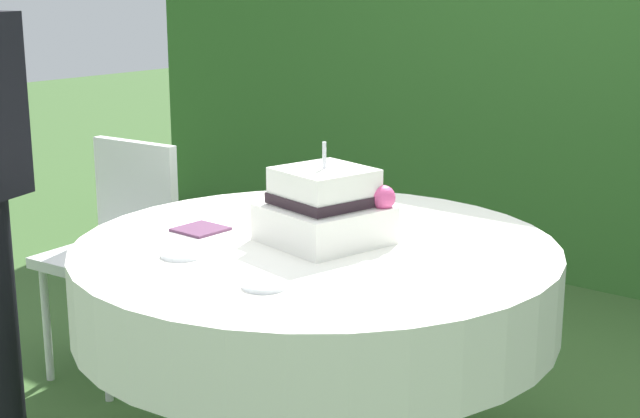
{
  "coord_description": "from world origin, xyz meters",
  "views": [
    {
      "loc": [
        1.63,
        -2.01,
        1.51
      ],
      "look_at": [
        0.0,
        0.01,
        0.85
      ],
      "focal_mm": 52.56,
      "sensor_mm": 36.0,
      "label": 1
    }
  ],
  "objects_px": {
    "cake_table": "(316,284)",
    "garden_chair": "(119,236)",
    "serving_plate_near": "(265,285)",
    "wedding_cake": "(325,209)",
    "serving_plate_far": "(182,254)",
    "napkin_stack": "(200,229)"
  },
  "relations": [
    {
      "from": "serving_plate_far",
      "to": "garden_chair",
      "type": "relative_size",
      "value": 0.13
    },
    {
      "from": "wedding_cake",
      "to": "serving_plate_far",
      "type": "height_order",
      "value": "wedding_cake"
    },
    {
      "from": "serving_plate_far",
      "to": "wedding_cake",
      "type": "bearing_deg",
      "value": 58.86
    },
    {
      "from": "wedding_cake",
      "to": "serving_plate_far",
      "type": "relative_size",
      "value": 3.11
    },
    {
      "from": "wedding_cake",
      "to": "serving_plate_far",
      "type": "distance_m",
      "value": 0.43
    },
    {
      "from": "cake_table",
      "to": "garden_chair",
      "type": "bearing_deg",
      "value": 170.66
    },
    {
      "from": "cake_table",
      "to": "serving_plate_near",
      "type": "height_order",
      "value": "serving_plate_near"
    },
    {
      "from": "napkin_stack",
      "to": "garden_chair",
      "type": "xyz_separation_m",
      "value": [
        -0.75,
        0.29,
        -0.22
      ]
    },
    {
      "from": "cake_table",
      "to": "wedding_cake",
      "type": "xyz_separation_m",
      "value": [
        0.01,
        0.03,
        0.22
      ]
    },
    {
      "from": "serving_plate_far",
      "to": "garden_chair",
      "type": "bearing_deg",
      "value": 150.59
    },
    {
      "from": "serving_plate_near",
      "to": "garden_chair",
      "type": "xyz_separation_m",
      "value": [
        -1.26,
        0.56,
        -0.22
      ]
    },
    {
      "from": "cake_table",
      "to": "napkin_stack",
      "type": "distance_m",
      "value": 0.4
    },
    {
      "from": "serving_plate_far",
      "to": "napkin_stack",
      "type": "distance_m",
      "value": 0.27
    },
    {
      "from": "serving_plate_near",
      "to": "garden_chair",
      "type": "bearing_deg",
      "value": 155.88
    },
    {
      "from": "garden_chair",
      "to": "napkin_stack",
      "type": "bearing_deg",
      "value": -21.27
    },
    {
      "from": "serving_plate_far",
      "to": "napkin_stack",
      "type": "relative_size",
      "value": 0.87
    },
    {
      "from": "serving_plate_near",
      "to": "garden_chair",
      "type": "height_order",
      "value": "garden_chair"
    },
    {
      "from": "serving_plate_far",
      "to": "garden_chair",
      "type": "height_order",
      "value": "garden_chair"
    },
    {
      "from": "garden_chair",
      "to": "serving_plate_near",
      "type": "bearing_deg",
      "value": -24.12
    },
    {
      "from": "wedding_cake",
      "to": "garden_chair",
      "type": "height_order",
      "value": "wedding_cake"
    },
    {
      "from": "wedding_cake",
      "to": "serving_plate_far",
      "type": "xyz_separation_m",
      "value": [
        -0.22,
        -0.36,
        -0.09
      ]
    },
    {
      "from": "cake_table",
      "to": "garden_chair",
      "type": "distance_m",
      "value": 1.13
    }
  ]
}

